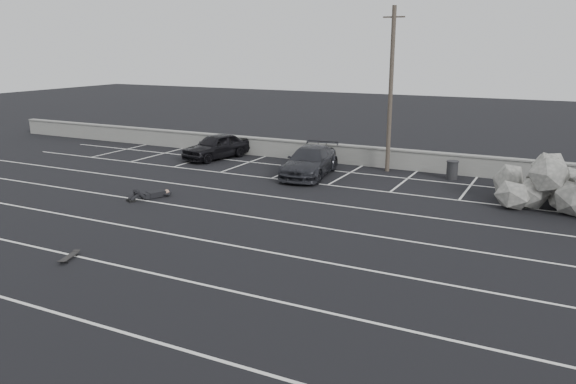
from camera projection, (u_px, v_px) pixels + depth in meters
The scene contains 10 objects.
ground at pixel (197, 239), 18.91m from camera, with size 120.00×120.00×0.00m, color black.
seawall at pixel (346, 154), 30.87m from camera, with size 50.00×0.45×1.06m.
stall_lines at pixel (259, 206), 22.76m from camera, with size 36.00×20.05×0.01m.
car_left at pixel (216, 146), 32.25m from camera, with size 1.71×4.25×1.45m, color black.
car_right at pixel (310, 162), 27.98m from camera, with size 2.01×4.94×1.43m, color #24242A.
utility_pole at pixel (391, 90), 28.14m from camera, with size 1.10×0.22×8.22m.
trash_bin at pixel (452, 170), 27.28m from camera, with size 0.71×0.71×0.91m.
riprap_pile at pixel (569, 194), 22.22m from camera, with size 5.87×4.59×1.55m.
person at pixel (156, 191), 24.12m from camera, with size 1.83×2.64×0.49m, color black, non-canonical shape.
skateboard at pixel (69, 257), 17.08m from camera, with size 0.46×0.86×0.10m.
Camera 1 is at (10.81, -14.60, 6.30)m, focal length 35.00 mm.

